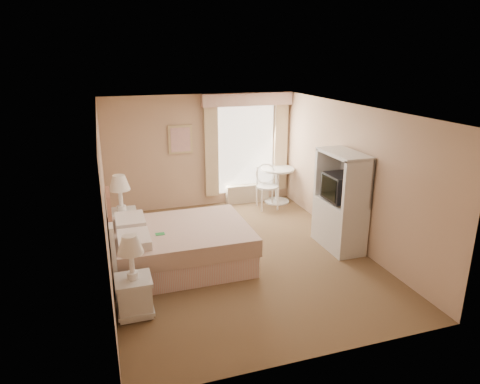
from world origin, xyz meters
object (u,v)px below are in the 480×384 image
object	(u,v)px
nightstand_far	(122,218)
armoire	(340,209)
round_table	(277,180)
bed	(174,245)
cafe_chair	(267,183)
nightstand_near	(134,286)

from	to	relation	value
nightstand_far	armoire	world-z (taller)	armoire
round_table	armoire	world-z (taller)	armoire
round_table	armoire	bearing A→B (deg)	-87.67
nightstand_far	armoire	size ratio (longest dim) A/B	0.72
bed	cafe_chair	distance (m)	3.29
bed	nightstand_far	size ratio (longest dim) A/B	1.75
nightstand_far	nightstand_near	bearing A→B (deg)	-90.00
nightstand_near	bed	bearing A→B (deg)	59.28
round_table	cafe_chair	world-z (taller)	cafe_chair
round_table	nightstand_near	bearing A→B (deg)	-134.22
cafe_chair	armoire	xyz separation A→B (m)	(0.47, -2.34, 0.14)
round_table	cafe_chair	xyz separation A→B (m)	(-0.36, -0.25, 0.03)
bed	nightstand_near	xyz separation A→B (m)	(-0.72, -1.22, 0.06)
round_table	armoire	xyz separation A→B (m)	(0.11, -2.59, 0.18)
nightstand_far	round_table	world-z (taller)	nightstand_far
nightstand_far	cafe_chair	world-z (taller)	nightstand_far
nightstand_near	round_table	size ratio (longest dim) A/B	1.38
nightstand_near	round_table	distance (m)	5.09
cafe_chair	armoire	bearing A→B (deg)	-75.53
nightstand_far	cafe_chair	distance (m)	3.33
bed	cafe_chair	bearing A→B (deg)	41.48
nightstand_far	bed	bearing A→B (deg)	-59.28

